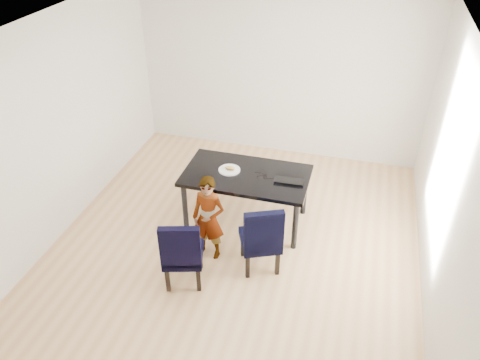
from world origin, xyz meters
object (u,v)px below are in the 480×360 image
(chair_right, at_px, (260,235))
(child, at_px, (209,218))
(plate, at_px, (229,170))
(chair_left, at_px, (183,249))
(dining_table, at_px, (246,198))
(laptop, at_px, (289,179))

(chair_right, height_order, child, child)
(child, distance_m, plate, 0.81)
(chair_left, xyz_separation_m, plate, (0.17, 1.26, 0.30))
(chair_left, height_order, plate, chair_left)
(dining_table, xyz_separation_m, chair_right, (0.38, -0.78, 0.09))
(plate, relative_size, laptop, 0.76)
(dining_table, xyz_separation_m, chair_left, (-0.40, -1.24, 0.08))
(laptop, bearing_deg, dining_table, -0.88)
(chair_right, bearing_deg, chair_left, -173.28)
(plate, bearing_deg, laptop, -0.43)
(dining_table, distance_m, chair_left, 1.31)
(dining_table, bearing_deg, chair_right, -64.18)
(plate, distance_m, laptop, 0.79)
(child, height_order, plate, child)
(child, bearing_deg, laptop, 48.74)
(chair_left, height_order, chair_right, chair_right)
(dining_table, distance_m, chair_right, 0.87)
(laptop, bearing_deg, child, 41.13)
(chair_right, height_order, plate, chair_right)
(plate, bearing_deg, chair_right, -52.77)
(child, bearing_deg, chair_left, -101.51)
(chair_left, distance_m, plate, 1.31)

